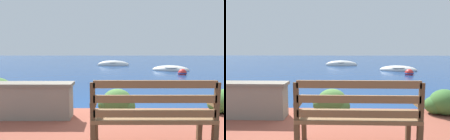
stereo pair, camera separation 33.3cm
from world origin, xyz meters
TOP-DOWN VIEW (x-y plane):
  - ground_plane at (0.00, 0.00)m, footprint 80.00×80.00m
  - park_bench at (0.56, -1.79)m, footprint 1.53×0.48m
  - stone_wall at (-1.44, -0.61)m, footprint 1.55×0.39m
  - hedge_clump_left at (0.15, -0.38)m, footprint 0.74×0.53m
  - rowboat_nearest at (4.13, 9.59)m, footprint 2.72×1.80m
  - rowboat_mid at (0.17, 13.55)m, footprint 2.89×1.09m
  - mooring_buoy at (4.18, 7.40)m, footprint 0.55×0.55m

SIDE VIEW (x-z plane):
  - ground_plane at x=0.00m, z-range 0.00..0.00m
  - rowboat_nearest at x=4.13m, z-range -0.25..0.37m
  - rowboat_mid at x=0.17m, z-range -0.34..0.47m
  - mooring_buoy at x=4.18m, z-range -0.16..0.33m
  - hedge_clump_left at x=0.15m, z-range 0.19..0.69m
  - stone_wall at x=-1.44m, z-range 0.22..0.89m
  - park_bench at x=0.56m, z-range 0.24..1.17m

